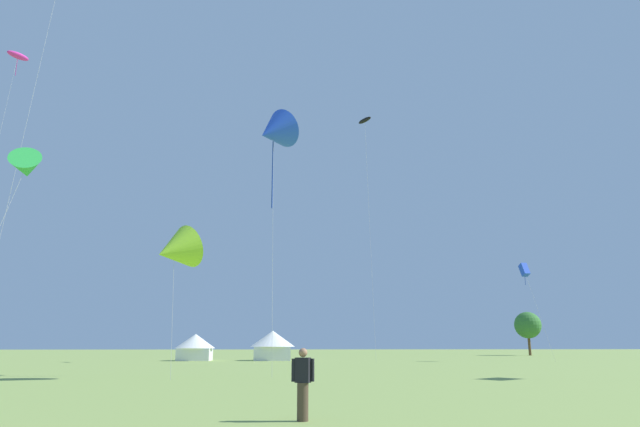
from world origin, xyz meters
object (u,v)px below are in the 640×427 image
Objects in this scene: kite_green_delta at (26,167)px; person_spectator at (303,385)px; kite_magenta_parafoil at (18,57)px; tree_distant_left at (528,325)px; kite_lime_delta at (174,250)px; kite_blue_delta at (273,132)px; festival_tent_left at (195,346)px; kite_blue_box at (524,270)px; kite_black_parafoil at (365,121)px; festival_tent_right at (273,344)px.

person_spectator is at bearing -46.10° from kite_green_delta.
kite_magenta_parafoil is 83.30m from tree_distant_left.
kite_blue_delta is (5.32, 3.43, 8.60)m from kite_lime_delta.
festival_tent_left is at bearing 101.46° from person_spectator.
kite_blue_delta is at bearing -137.27° from kite_blue_box.
kite_green_delta is (-41.20, -31.20, 1.05)m from kite_blue_box.
kite_black_parafoil is at bearing 68.31° from kite_blue_delta.
kite_blue_box is at bearing 1.63° from kite_black_parafoil.
kite_blue_box is 0.35× the size of kite_magenta_parafoil.
kite_blue_delta reaches higher than festival_tent_right.
kite_lime_delta is at bearing 111.58° from person_spectator.
kite_magenta_parafoil is 5.95× the size of festival_tent_right.
tree_distant_left is (47.63, 61.22, -1.99)m from kite_lime_delta.
person_spectator is (27.81, -38.46, -29.42)m from kite_magenta_parafoil.
kite_magenta_parafoil is 35.95m from festival_tent_left.
kite_green_delta is at bearing -131.31° from tree_distant_left.
kite_magenta_parafoil is (-21.19, 21.70, 23.32)m from kite_lime_delta.
kite_lime_delta is 38.26m from kite_magenta_parafoil.
kite_black_parafoil is 16.13× the size of person_spectator.
festival_tent_right reaches higher than festival_tent_left.
kite_green_delta is 7.02× the size of person_spectator.
person_spectator is (1.31, -20.19, -14.70)m from kite_blue_delta.
kite_blue_box is at bearing -10.79° from festival_tent_right.
festival_tent_left is at bearing 37.06° from kite_magenta_parafoil.
kite_blue_box is 0.63× the size of kite_blue_delta.
kite_lime_delta is 35.54m from festival_tent_right.
kite_magenta_parafoil reaches higher than festival_tent_right.
kite_lime_delta is at bearing -118.13° from kite_black_parafoil.
person_spectator is at bearing -117.74° from tree_distant_left.
kite_lime_delta is at bearing -98.25° from festival_tent_right.
kite_magenta_parafoil reaches higher than kite_lime_delta.
kite_lime_delta is at bearing -127.88° from tree_distant_left.
kite_blue_delta is 2.39× the size of tree_distant_left.
festival_tent_right is (26.23, 13.11, -28.41)m from kite_magenta_parafoil.
kite_lime_delta is 10.68m from kite_blue_delta.
kite_black_parafoil is at bearing -17.09° from festival_tent_left.
kite_green_delta is (-7.76, -1.80, 4.13)m from kite_lime_delta.
kite_green_delta is at bearing -127.10° from kite_black_parafoil.
kite_blue_delta is 3.75× the size of festival_tent_left.
kite_black_parafoil reaches higher than festival_tent_left.
tree_distant_left is at bearing 31.81° from festival_tent_right.
kite_blue_delta is 1.42× the size of kite_green_delta.
kite_magenta_parafoil is 55.84m from person_spectator.
kite_blue_delta is at bearing 21.80° from kite_green_delta.
kite_blue_box is 24.99m from kite_black_parafoil.
kite_black_parafoil is at bearing -178.37° from kite_blue_box.
festival_tent_left is at bearing 83.86° from kite_green_delta.
kite_green_delta is at bearing 133.90° from person_spectator.
kite_lime_delta is at bearing -83.73° from festival_tent_left.
kite_blue_box is at bearing 59.85° from person_spectator.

